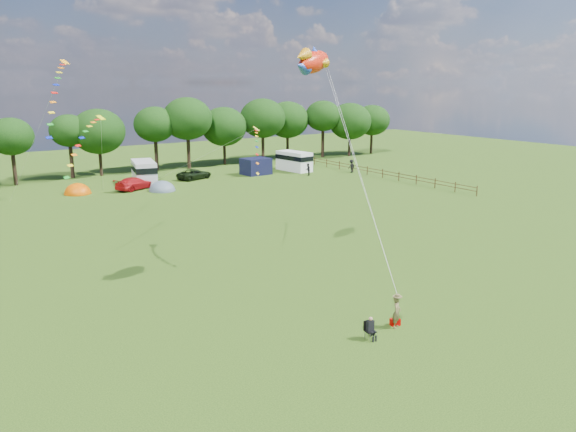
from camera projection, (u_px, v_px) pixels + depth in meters
ground_plane at (371, 317)px, 30.16m from camera, size 180.00×180.00×0.00m
tree_line at (126, 128)px, 75.89m from camera, size 102.98×10.98×10.27m
fence at (375, 171)px, 75.24m from camera, size 0.12×33.12×1.20m
car_c at (135, 183)px, 65.88m from camera, size 5.29×3.91×1.46m
car_d at (194, 174)px, 73.08m from camera, size 5.29×3.58×1.32m
campervan_c at (144, 172)px, 69.08m from camera, size 3.80×6.34×2.90m
campervan_d at (294, 160)px, 79.90m from camera, size 2.96×5.79×2.73m
tent_orange at (78, 194)px, 63.56m from camera, size 3.02×3.30×2.36m
tent_greyblue at (162, 191)px, 65.32m from camera, size 3.08×3.38×2.29m
awning_navy at (256, 166)px, 76.73m from camera, size 3.75×3.13×2.23m
kite_flyer at (397, 312)px, 28.68m from camera, size 0.72×0.66×1.66m
camp_chair at (370, 326)px, 27.39m from camera, size 0.53×0.53×1.18m
kite_bag at (395, 322)px, 29.09m from camera, size 0.56×0.44×0.35m
fish_kite at (312, 62)px, 33.85m from camera, size 3.74×2.42×1.97m
streamer_kite_a at (58, 86)px, 42.91m from camera, size 3.37×5.55×5.76m
streamer_kite_b at (87, 135)px, 38.96m from camera, size 4.25×4.63×3.78m
streamer_kite_c at (257, 142)px, 39.47m from camera, size 3.08×4.90×2.77m
walker_a at (308, 170)px, 75.78m from camera, size 0.93×0.91×1.66m
walker_b at (351, 166)px, 78.29m from camera, size 1.25×0.72×1.83m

